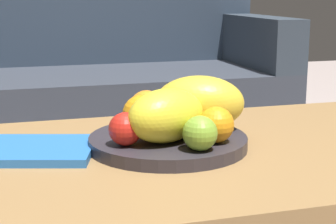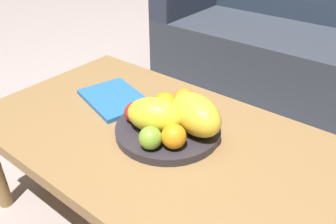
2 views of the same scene
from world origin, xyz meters
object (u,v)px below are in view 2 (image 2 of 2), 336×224
at_px(orange_right, 174,136).
at_px(banana_bunch, 185,115).
at_px(orange_front, 185,100).
at_px(orange_left, 165,105).
at_px(melon_large_front, 155,115).
at_px(magazine, 115,98).
at_px(apple_left, 135,112).
at_px(couch, 306,47).
at_px(apple_front, 150,138).
at_px(melon_smaller_beside, 196,114).
at_px(fruit_bowl, 168,129).
at_px(coffee_table, 166,149).

distance_m(orange_right, banana_bunch, 0.12).
bearing_deg(orange_front, orange_left, -112.19).
height_order(melon_large_front, magazine, melon_large_front).
relative_size(orange_front, magazine, 0.30).
bearing_deg(apple_left, couch, 86.14).
xyz_separation_m(couch, orange_front, (-0.01, -1.18, 0.18)).
bearing_deg(orange_right, apple_front, -138.44).
bearing_deg(melon_large_front, melon_smaller_beside, 37.33).
bearing_deg(fruit_bowl, orange_left, 137.13).
bearing_deg(magazine, apple_left, -7.85).
height_order(couch, orange_front, couch).
bearing_deg(coffee_table, apple_front, -79.77).
height_order(couch, orange_left, couch).
height_order(coffee_table, orange_front, orange_front).
bearing_deg(apple_left, magazine, 155.81).
xyz_separation_m(fruit_bowl, magazine, (-0.27, 0.04, -0.00)).
relative_size(melon_large_front, orange_right, 2.38).
bearing_deg(coffee_table, melon_large_front, -150.52).
bearing_deg(couch, orange_front, -90.51).
xyz_separation_m(coffee_table, banana_bunch, (0.02, 0.07, 0.10)).
relative_size(melon_large_front, apple_left, 2.60).
xyz_separation_m(couch, orange_left, (-0.04, -1.25, 0.18)).
relative_size(orange_right, banana_bunch, 0.41).
xyz_separation_m(orange_right, magazine, (-0.35, 0.11, -0.05)).
relative_size(fruit_bowl, magazine, 1.29).
distance_m(melon_smaller_beside, banana_bunch, 0.06).
bearing_deg(orange_right, couch, 93.51).
height_order(coffee_table, banana_bunch, banana_bunch).
distance_m(couch, apple_left, 1.34).
distance_m(orange_front, banana_bunch, 0.08).
xyz_separation_m(coffee_table, apple_left, (-0.11, -0.02, 0.10)).
relative_size(melon_large_front, banana_bunch, 0.98).
distance_m(couch, melon_smaller_beside, 1.28).
xyz_separation_m(orange_front, apple_front, (0.05, -0.22, -0.01)).
distance_m(banana_bunch, magazine, 0.31).
bearing_deg(couch, orange_left, -91.73).
distance_m(melon_large_front, apple_left, 0.08).
height_order(fruit_bowl, orange_front, orange_front).
bearing_deg(magazine, melon_large_front, -0.38).
relative_size(couch, fruit_bowl, 5.28).
distance_m(coffee_table, fruit_bowl, 0.06).
xyz_separation_m(orange_right, apple_left, (-0.17, 0.03, -0.00)).
bearing_deg(couch, apple_front, -88.56).
bearing_deg(melon_smaller_beside, magazine, 178.93).
xyz_separation_m(orange_left, apple_left, (-0.05, -0.08, -0.01)).
bearing_deg(melon_large_front, coffee_table, 29.48).
xyz_separation_m(orange_left, banana_bunch, (0.07, 0.00, -0.01)).
bearing_deg(couch, melon_large_front, -90.36).
height_order(melon_large_front, melon_smaller_beside, melon_smaller_beside).
distance_m(coffee_table, melon_smaller_beside, 0.15).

